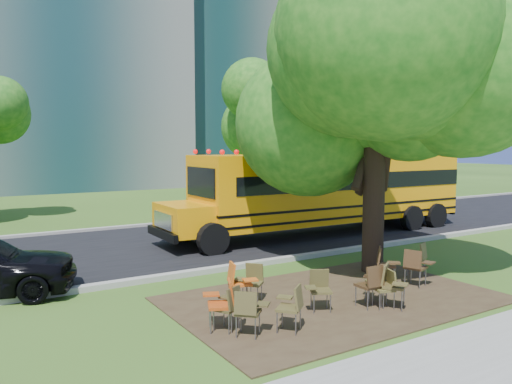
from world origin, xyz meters
TOP-DOWN VIEW (x-y plane):
  - ground at (0.00, 0.00)m, footprint 160.00×160.00m
  - dirt_patch at (1.00, -0.50)m, footprint 7.00×4.50m
  - asphalt_road at (0.00, 7.00)m, footprint 80.00×8.00m
  - kerb_near at (0.00, 3.00)m, footprint 80.00×0.25m
  - kerb_far at (0.00, 11.10)m, footprint 80.00×0.25m
  - building_right at (24.00, 38.00)m, footprint 30.00×16.00m
  - bg_tree_3 at (8.00, 14.00)m, footprint 5.60×5.60m
  - bg_tree_4 at (16.00, 13.00)m, footprint 5.00×5.00m
  - main_tree at (3.41, 0.79)m, footprint 7.18×7.18m
  - school_bus at (6.38, 5.96)m, footprint 12.43×3.00m
  - chair_0 at (-1.87, -0.95)m, footprint 0.57×0.68m
  - chair_1 at (-1.74, -1.40)m, footprint 0.74×0.59m
  - chair_2 at (-0.94, -1.58)m, footprint 0.59×0.74m
  - chair_3 at (0.20, -0.93)m, footprint 0.70×0.55m
  - chair_4 at (1.22, -1.38)m, footprint 0.62×0.54m
  - chair_5 at (1.55, -1.60)m, footprint 0.62×0.78m
  - chair_6 at (1.47, -1.51)m, footprint 0.50×0.64m
  - chair_7 at (3.21, -0.82)m, footprint 0.69×0.63m
  - chair_8 at (-1.94, -0.85)m, footprint 0.60×0.77m
  - chair_9 at (-0.64, 0.28)m, footprint 0.71×0.56m
  - chair_10 at (-1.01, 0.23)m, footprint 0.55×0.71m
  - chair_11 at (1.61, -1.13)m, footprint 0.52×0.66m
  - chair_12 at (2.81, -0.21)m, footprint 0.61×0.78m
  - chair_13 at (4.08, -0.16)m, footprint 0.60×0.70m

SIDE VIEW (x-z plane):
  - ground at x=0.00m, z-range 0.00..0.00m
  - dirt_patch at x=1.00m, z-range 0.00..0.03m
  - asphalt_road at x=0.00m, z-range 0.00..0.04m
  - kerb_near at x=0.00m, z-range 0.00..0.14m
  - kerb_far at x=0.00m, z-range 0.00..0.14m
  - chair_11 at x=1.61m, z-range 0.09..0.87m
  - chair_6 at x=1.47m, z-range 0.10..0.91m
  - chair_9 at x=-0.64m, z-range 0.10..0.93m
  - chair_0 at x=-1.87m, z-range 0.10..0.94m
  - chair_3 at x=0.20m, z-range 0.10..0.95m
  - chair_1 at x=-1.74m, z-range 0.10..0.96m
  - chair_2 at x=-0.94m, z-range 0.10..0.97m
  - chair_13 at x=4.08m, z-range 0.10..0.99m
  - chair_12 at x=2.81m, z-range 0.11..1.01m
  - chair_7 at x=3.21m, z-range 0.11..1.03m
  - chair_10 at x=-1.01m, z-range 0.11..1.03m
  - chair_4 at x=1.22m, z-range 0.11..1.04m
  - chair_5 at x=1.55m, z-range 0.11..1.04m
  - chair_8 at x=-1.94m, z-range 0.11..1.05m
  - school_bus at x=6.38m, z-range 0.24..3.26m
  - bg_tree_4 at x=16.00m, z-range 0.92..7.77m
  - bg_tree_3 at x=8.00m, z-range 1.11..8.95m
  - main_tree at x=3.41m, z-range 0.72..9.36m
  - building_right at x=24.00m, z-range 0.00..25.00m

